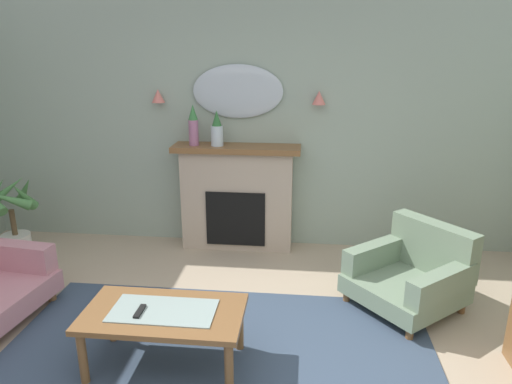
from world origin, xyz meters
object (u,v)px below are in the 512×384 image
(tv_remote, at_px, (140,312))
(potted_plant_corner_palm, at_px, (12,217))
(wall_sconce_left, at_px, (158,96))
(mantel_vase_right, at_px, (217,130))
(coffee_table, at_px, (164,318))
(wall_mirror, at_px, (238,91))
(fireplace, at_px, (237,198))
(mantel_vase_left, at_px, (193,125))
(armchair_in_corner, at_px, (413,272))
(wall_sconce_right, at_px, (319,98))

(tv_remote, relative_size, potted_plant_corner_palm, 0.18)
(wall_sconce_left, bearing_deg, potted_plant_corner_palm, -156.87)
(mantel_vase_right, relative_size, coffee_table, 0.34)
(wall_mirror, bearing_deg, wall_sconce_left, -176.63)
(wall_sconce_left, relative_size, tv_remote, 0.88)
(fireplace, relative_size, wall_mirror, 1.42)
(mantel_vase_left, bearing_deg, potted_plant_corner_palm, -164.88)
(coffee_table, distance_m, armchair_in_corner, 2.16)
(mantel_vase_left, height_order, tv_remote, mantel_vase_left)
(wall_mirror, height_order, potted_plant_corner_palm, wall_mirror)
(fireplace, height_order, coffee_table, fireplace)
(wall_mirror, height_order, armchair_in_corner, wall_mirror)
(wall_mirror, distance_m, wall_sconce_left, 0.85)
(mantel_vase_right, height_order, wall_sconce_left, wall_sconce_left)
(wall_sconce_left, xyz_separation_m, armchair_in_corner, (2.54, -1.15, -1.35))
(coffee_table, distance_m, potted_plant_corner_palm, 2.63)
(mantel_vase_left, relative_size, tv_remote, 2.68)
(wall_sconce_right, xyz_separation_m, armchair_in_corner, (0.84, -1.15, -1.35))
(wall_sconce_left, height_order, armchair_in_corner, wall_sconce_left)
(wall_mirror, bearing_deg, mantel_vase_left, -159.30)
(coffee_table, bearing_deg, wall_mirror, 84.85)
(fireplace, distance_m, wall_sconce_right, 1.38)
(tv_remote, bearing_deg, wall_mirror, 81.24)
(fireplace, xyz_separation_m, armchair_in_corner, (1.69, -1.06, -0.27))
(wall_mirror, relative_size, coffee_table, 0.87)
(wall_mirror, relative_size, armchair_in_corner, 0.84)
(fireplace, height_order, wall_mirror, wall_mirror)
(wall_sconce_left, distance_m, armchair_in_corner, 3.10)
(wall_mirror, xyz_separation_m, coffee_table, (-0.20, -2.24, -1.33))
(wall_sconce_left, bearing_deg, wall_sconce_right, 0.00)
(mantel_vase_right, xyz_separation_m, wall_sconce_left, (-0.65, 0.12, 0.34))
(coffee_table, bearing_deg, mantel_vase_left, 96.81)
(coffee_table, bearing_deg, mantel_vase_right, 89.93)
(mantel_vase_left, distance_m, wall_mirror, 0.59)
(potted_plant_corner_palm, bearing_deg, wall_mirror, 16.24)
(tv_remote, bearing_deg, wall_sconce_right, 61.75)
(coffee_table, xyz_separation_m, potted_plant_corner_palm, (-2.10, 1.57, 0.07))
(potted_plant_corner_palm, bearing_deg, wall_sconce_right, 11.14)
(coffee_table, height_order, tv_remote, tv_remote)
(wall_sconce_right, distance_m, armchair_in_corner, 1.96)
(coffee_table, height_order, potted_plant_corner_palm, potted_plant_corner_palm)
(fireplace, relative_size, coffee_table, 1.24)
(armchair_in_corner, distance_m, potted_plant_corner_palm, 4.03)
(fireplace, distance_m, mantel_vase_left, 0.92)
(wall_mirror, height_order, wall_sconce_left, wall_mirror)
(mantel_vase_left, xyz_separation_m, mantel_vase_right, (0.25, -0.00, -0.05))
(mantel_vase_left, bearing_deg, wall_mirror, 20.70)
(wall_mirror, height_order, coffee_table, wall_mirror)
(mantel_vase_left, relative_size, wall_sconce_left, 3.07)
(mantel_vase_right, bearing_deg, tv_remote, -94.12)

